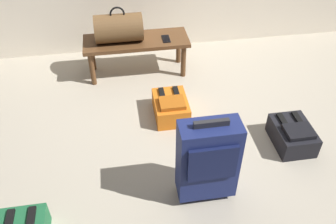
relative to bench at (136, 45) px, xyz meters
The scene contains 7 objects.
ground_plane 1.17m from the bench, 70.51° to the right, with size 6.60×6.60×0.00m, color #B2A893.
bench is the anchor object (origin of this frame).
duffel_bag_brown 0.24m from the bench, behind, with size 0.44×0.26×0.34m.
cell_phone 0.29m from the bench, ahead, with size 0.07×0.14×0.01m.
suitcase_upright_navy 1.61m from the bench, 78.90° to the right, with size 0.39×0.21×0.68m.
backpack_dark 1.66m from the bench, 47.51° to the right, with size 0.28×0.38×0.21m.
backpack_orange 0.78m from the bench, 73.12° to the right, with size 0.28×0.38×0.21m.
Camera 1 is at (-0.57, -2.04, 2.08)m, focal length 38.93 mm.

